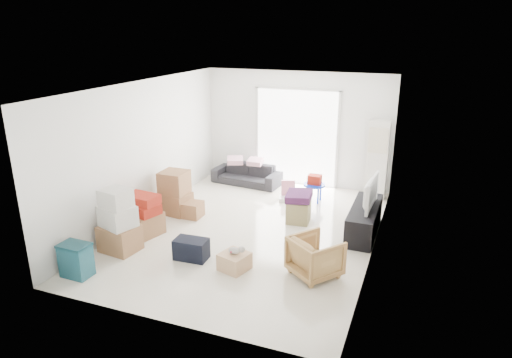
{
  "coord_description": "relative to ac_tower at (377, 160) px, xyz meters",
  "views": [
    {
      "loc": [
        2.89,
        -7.29,
        3.66
      ],
      "look_at": [
        0.03,
        0.2,
        0.97
      ],
      "focal_mm": 32.0,
      "sensor_mm": 36.0,
      "label": 1
    }
  ],
  "objects": [
    {
      "name": "sofa",
      "position": [
        -3.04,
        -0.15,
        -0.55
      ],
      "size": [
        1.71,
        0.66,
        0.65
      ],
      "primitive_type": "imported",
      "rotation": [
        0.0,
        0.0,
        -0.1
      ],
      "color": "#2B2B30",
      "rests_on": "room_shell"
    },
    {
      "name": "wood_crate",
      "position": [
        -1.66,
        -4.07,
        -0.74
      ],
      "size": [
        0.51,
        0.51,
        0.27
      ],
      "primitive_type": "cube",
      "rotation": [
        0.0,
        0.0,
        -0.29
      ],
      "color": "#DFAE81",
      "rests_on": "room_shell"
    },
    {
      "name": "ac_tower",
      "position": [
        0.0,
        0.0,
        0.0
      ],
      "size": [
        0.45,
        0.3,
        1.75
      ],
      "primitive_type": "cube",
      "color": "silver",
      "rests_on": "room_shell"
    },
    {
      "name": "storage_bins",
      "position": [
        -3.85,
        -5.11,
        -0.61
      ],
      "size": [
        0.47,
        0.33,
        0.54
      ],
      "rotation": [
        0.0,
        0.0,
        -0.03
      ],
      "color": "#174A59",
      "rests_on": "room_shell"
    },
    {
      "name": "duffel_bag",
      "position": [
        -2.47,
        -4.01,
        -0.7
      ],
      "size": [
        0.56,
        0.35,
        0.35
      ],
      "primitive_type": "cube",
      "rotation": [
        0.0,
        0.0,
        0.05
      ],
      "color": "black",
      "rests_on": "room_shell"
    },
    {
      "name": "television",
      "position": [
        0.05,
        -1.98,
        -0.28
      ],
      "size": [
        0.61,
        1.0,
        0.13
      ],
      "primitive_type": "imported",
      "rotation": [
        0.0,
        0.0,
        1.52
      ],
      "color": "black",
      "rests_on": "tv_console"
    },
    {
      "name": "toy_walker",
      "position": [
        -1.79,
        -0.85,
        -0.75
      ],
      "size": [
        0.4,
        0.38,
        0.43
      ],
      "rotation": [
        0.0,
        0.0,
        0.33
      ],
      "color": "silver",
      "rests_on": "room_shell"
    },
    {
      "name": "armchair",
      "position": [
        -0.43,
        -3.79,
        -0.53
      ],
      "size": [
        0.92,
        0.91,
        0.7
      ],
      "primitive_type": "imported",
      "rotation": [
        0.0,
        0.0,
        2.49
      ],
      "color": "tan",
      "rests_on": "room_shell"
    },
    {
      "name": "kids_table",
      "position": [
        -1.21,
        -0.73,
        -0.45
      ],
      "size": [
        0.47,
        0.47,
        0.61
      ],
      "rotation": [
        0.0,
        0.0,
        0.26
      ],
      "color": "#0A2DCD",
      "rests_on": "room_shell"
    },
    {
      "name": "ottoman",
      "position": [
        -1.23,
        -1.92,
        -0.66
      ],
      "size": [
        0.47,
        0.47,
        0.43
      ],
      "primitive_type": "cube",
      "rotation": [
        0.0,
        0.0,
        0.09
      ],
      "color": "#978A58",
      "rests_on": "room_shell"
    },
    {
      "name": "box_stack_a",
      "position": [
        -3.75,
        -4.17,
        -0.38
      ],
      "size": [
        0.67,
        0.61,
        1.11
      ],
      "rotation": [
        0.0,
        0.0,
        -0.18
      ],
      "color": "#915D41",
      "rests_on": "room_shell"
    },
    {
      "name": "room_shell",
      "position": [
        -1.95,
        -2.65,
        0.48
      ],
      "size": [
        4.98,
        6.48,
        3.18
      ],
      "color": "white",
      "rests_on": "ground"
    },
    {
      "name": "box_stack_b",
      "position": [
        -3.75,
        -3.47,
        -0.52
      ],
      "size": [
        0.72,
        0.71,
        0.77
      ],
      "rotation": [
        0.0,
        0.0,
        -0.21
      ],
      "color": "#915D41",
      "rests_on": "room_shell"
    },
    {
      "name": "tv_console",
      "position": [
        0.05,
        -1.98,
        -0.61
      ],
      "size": [
        0.47,
        1.58,
        0.53
      ],
      "primitive_type": "cube",
      "color": "black",
      "rests_on": "room_shell"
    },
    {
      "name": "loose_box",
      "position": [
        -3.29,
        -2.45,
        -0.72
      ],
      "size": [
        0.38,
        0.38,
        0.31
      ],
      "primitive_type": "cube",
      "rotation": [
        0.0,
        0.0,
        0.01
      ],
      "color": "#915D41",
      "rests_on": "room_shell"
    },
    {
      "name": "pillow_left",
      "position": [
        -3.32,
        -0.19,
        -0.17
      ],
      "size": [
        0.44,
        0.4,
        0.11
      ],
      "primitive_type": "cube",
      "rotation": [
        0.0,
        0.0,
        0.42
      ],
      "color": "#D69CB1",
      "rests_on": "sofa"
    },
    {
      "name": "plush_bunny",
      "position": [
        -1.63,
        -4.06,
        -0.54
      ],
      "size": [
        0.26,
        0.16,
        0.13
      ],
      "rotation": [
        0.0,
        0.0,
        0.49
      ],
      "color": "#B2ADA8",
      "rests_on": "wood_crate"
    },
    {
      "name": "pillow_right",
      "position": [
        -2.83,
        -0.12,
        -0.17
      ],
      "size": [
        0.31,
        0.25,
        0.11
      ],
      "primitive_type": "cube",
      "rotation": [
        0.0,
        0.0,
        -0.01
      ],
      "color": "#D69CB1",
      "rests_on": "sofa"
    },
    {
      "name": "box_stack_c",
      "position": [
        -3.72,
        -2.38,
        -0.44
      ],
      "size": [
        0.66,
        0.57,
        0.89
      ],
      "rotation": [
        0.0,
        0.0,
        -0.15
      ],
      "color": "#915D41",
      "rests_on": "room_shell"
    },
    {
      "name": "sliding_door",
      "position": [
        -1.95,
        0.33,
        0.37
      ],
      "size": [
        2.1,
        0.04,
        2.33
      ],
      "color": "white",
      "rests_on": "room_shell"
    },
    {
      "name": "blanket",
      "position": [
        -1.23,
        -1.92,
        -0.38
      ],
      "size": [
        0.52,
        0.52,
        0.14
      ],
      "primitive_type": "cube",
      "rotation": [
        0.0,
        0.0,
        0.09
      ],
      "color": "#502051",
      "rests_on": "ottoman"
    }
  ]
}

